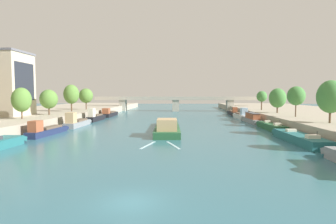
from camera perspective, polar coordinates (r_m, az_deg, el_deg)
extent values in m
plane|color=#336675|center=(19.46, -7.72, -18.29)|extent=(400.00, 400.00, 0.00)
cube|color=#A89E89|center=(85.68, -28.30, -0.84)|extent=(36.00, 170.00, 2.37)
cube|color=#A89E89|center=(82.21, 30.76, -1.09)|extent=(36.00, 170.00, 2.37)
cube|color=#235633|center=(55.31, -0.16, -3.31)|extent=(5.82, 24.08, 1.08)
cube|color=#235633|center=(67.50, -0.10, -1.95)|extent=(4.34, 1.47, 0.90)
cube|color=#235633|center=(55.24, -0.16, -2.73)|extent=(5.91, 24.08, 0.06)
cube|color=tan|center=(47.07, -0.21, -2.63)|extent=(3.64, 4.95, 1.92)
cube|color=black|center=(49.42, -0.19, -2.00)|extent=(2.70, 0.18, 0.54)
cube|color=brown|center=(57.59, -0.14, -2.26)|extent=(4.20, 12.58, 0.36)
cylinder|color=#232328|center=(48.06, 0.61, -2.99)|extent=(0.07, 0.07, 1.10)
cube|color=#A5D1DB|center=(39.37, 1.04, -6.94)|extent=(2.31, 5.79, 0.03)
cube|color=#A5D1DB|center=(39.48, -4.22, -6.92)|extent=(1.68, 5.93, 0.03)
cube|color=#23666B|center=(46.88, -29.32, -4.82)|extent=(2.94, 1.28, 0.97)
cube|color=#1E284C|center=(53.86, -23.91, -3.86)|extent=(2.44, 11.05, 1.01)
cube|color=#1E284C|center=(58.97, -21.13, -3.06)|extent=(1.97, 1.29, 0.87)
cube|color=#1E284C|center=(53.80, -23.93, -3.30)|extent=(2.48, 11.05, 0.06)
cube|color=#9E5133|center=(50.50, -26.03, -2.70)|extent=(1.60, 2.25, 1.85)
cube|color=black|center=(51.41, -25.40, -2.26)|extent=(1.22, 0.08, 0.52)
cube|color=brown|center=(54.73, -23.37, -2.95)|extent=(1.79, 5.76, 0.36)
cylinder|color=#232328|center=(50.75, -25.47, -3.08)|extent=(0.07, 0.07, 1.10)
cube|color=gray|center=(65.71, -18.42, -2.39)|extent=(2.60, 11.05, 1.09)
cube|color=gray|center=(71.18, -16.76, -1.81)|extent=(2.30, 1.27, 0.91)
cube|color=gray|center=(65.65, -18.43, -1.89)|extent=(2.65, 11.05, 0.06)
cube|color=tan|center=(62.08, -19.68, -1.14)|extent=(1.84, 2.23, 2.27)
cube|color=black|center=(63.08, -19.31, -0.75)|extent=(1.44, 0.06, 0.64)
cube|color=brown|center=(66.66, -18.10, -1.62)|extent=(1.97, 5.76, 0.36)
cylinder|color=#232328|center=(62.40, -19.21, -1.65)|extent=(0.07, 0.07, 1.10)
cube|color=black|center=(78.34, -14.84, -1.30)|extent=(2.08, 10.10, 1.29)
cube|color=black|center=(83.41, -13.62, -0.90)|extent=(1.81, 1.30, 1.01)
cube|color=black|center=(78.28, -14.85, -0.81)|extent=(2.12, 10.10, 0.06)
cube|color=beige|center=(74.99, -15.73, -0.12)|extent=(1.45, 2.04, 2.29)
cube|color=black|center=(75.92, -15.47, 0.19)|extent=(1.13, 0.05, 0.64)
cube|color=brown|center=(79.21, -14.61, -0.60)|extent=(1.57, 5.26, 0.36)
cylinder|color=#232328|center=(75.31, -15.42, -0.55)|extent=(0.07, 0.07, 1.10)
cube|color=black|center=(93.52, -12.16, -0.52)|extent=(3.18, 13.31, 1.12)
cube|color=black|center=(100.28, -11.23, -0.17)|extent=(2.66, 1.32, 0.92)
cube|color=black|center=(93.48, -12.17, -0.16)|extent=(3.23, 13.31, 0.06)
cube|color=#9E5133|center=(89.07, -12.86, 0.22)|extent=(2.15, 2.71, 1.72)
cube|color=black|center=(90.35, -12.65, 0.43)|extent=(1.65, 0.08, 0.48)
cube|color=brown|center=(94.75, -11.98, 0.02)|extent=(2.37, 6.94, 0.36)
cylinder|color=#232328|center=(89.50, -12.51, 0.04)|extent=(0.07, 0.07, 1.10)
cube|color=gray|center=(37.13, 31.25, -6.94)|extent=(2.19, 1.28, 1.01)
cube|color=#23666B|center=(45.73, 25.87, -5.06)|extent=(3.40, 13.91, 1.24)
cube|color=#23666B|center=(52.35, 22.60, -3.77)|extent=(2.87, 1.34, 0.99)
cube|color=#23666B|center=(45.64, 25.89, -4.25)|extent=(3.46, 13.91, 0.06)
cube|color=beige|center=(48.37, 24.42, -3.51)|extent=(1.52, 0.94, 0.40)
cube|color=beige|center=(42.14, 28.07, -4.58)|extent=(1.67, 1.15, 0.48)
cylinder|color=#232328|center=(42.06, 28.80, -4.19)|extent=(0.07, 0.07, 1.10)
cube|color=#235633|center=(60.19, 20.88, -2.93)|extent=(2.81, 11.58, 1.20)
cube|color=#235633|center=(65.93, 19.11, -2.23)|extent=(2.33, 1.33, 0.97)
cube|color=#235633|center=(60.12, 20.89, -2.33)|extent=(2.85, 11.59, 0.06)
cube|color=beige|center=(62.48, 20.12, -1.89)|extent=(1.23, 0.94, 0.40)
cube|color=beige|center=(57.09, 21.98, -2.39)|extent=(1.36, 1.15, 0.48)
cylinder|color=#232328|center=(56.97, 22.41, -2.10)|extent=(0.07, 0.07, 1.10)
cube|color=gray|center=(73.77, 17.14, -1.74)|extent=(2.38, 12.21, 1.04)
cube|color=gray|center=(79.96, 15.94, -1.23)|extent=(2.02, 1.27, 0.89)
cube|color=gray|center=(73.72, 17.15, -1.31)|extent=(2.42, 12.21, 0.06)
cube|color=#9E5133|center=(73.07, 17.29, -0.77)|extent=(1.90, 7.82, 1.42)
cube|color=#4C4C51|center=(73.02, 17.30, -0.19)|extent=(2.03, 8.06, 0.08)
cylinder|color=#232328|center=(70.26, 18.18, -1.09)|extent=(0.07, 0.07, 1.10)
cube|color=silver|center=(86.37, 15.02, -0.88)|extent=(2.74, 10.91, 1.20)
cube|color=silver|center=(91.96, 14.17, -0.52)|extent=(2.29, 1.33, 0.97)
cube|color=silver|center=(86.32, 15.02, -0.47)|extent=(2.79, 10.92, 0.06)
cube|color=#9EBCD6|center=(82.68, 15.64, 0.12)|extent=(1.85, 2.23, 2.16)
cube|color=black|center=(83.72, 15.46, 0.38)|extent=(1.42, 0.08, 0.60)
cube|color=brown|center=(87.36, 14.86, -0.28)|extent=(2.04, 5.70, 0.36)
cylinder|color=#232328|center=(83.22, 15.80, -0.23)|extent=(0.07, 0.07, 1.10)
cube|color=black|center=(98.87, 13.41, -0.30)|extent=(2.21, 11.68, 1.17)
cube|color=black|center=(104.94, 12.88, -0.01)|extent=(1.95, 1.27, 0.95)
cube|color=black|center=(98.83, 13.42, 0.05)|extent=(2.25, 11.68, 0.06)
cube|color=#9E5133|center=(94.87, 13.81, 0.46)|extent=(1.56, 2.35, 1.77)
cube|color=black|center=(96.02, 13.70, 0.65)|extent=(1.22, 0.05, 0.50)
cube|color=brown|center=(99.96, 13.31, 0.22)|extent=(1.68, 6.08, 0.36)
cylinder|color=#232328|center=(95.40, 13.94, 0.27)|extent=(0.07, 0.07, 1.10)
cylinder|color=brown|center=(62.12, -28.31, -0.12)|extent=(0.28, 0.28, 2.52)
ellipsoid|color=#568438|center=(62.02, -28.38, 2.28)|extent=(3.77, 3.77, 4.87)
cylinder|color=brown|center=(71.63, -23.68, 0.47)|extent=(0.38, 0.38, 2.55)
ellipsoid|color=#568438|center=(71.54, -23.73, 2.50)|extent=(4.17, 4.17, 4.60)
cylinder|color=brown|center=(84.10, -19.57, 1.31)|extent=(0.39, 0.39, 3.48)
ellipsoid|color=#568438|center=(84.04, -19.62, 3.54)|extent=(4.41, 4.41, 5.57)
cylinder|color=brown|center=(93.15, -16.79, 1.49)|extent=(0.33, 0.33, 3.21)
ellipsoid|color=#568438|center=(93.09, -16.82, 3.29)|extent=(4.47, 4.47, 4.75)
cylinder|color=brown|center=(54.45, 30.85, -0.43)|extent=(0.35, 0.35, 2.98)
ellipsoid|color=#427F3D|center=(54.34, 30.95, 2.77)|extent=(4.48, 4.48, 5.66)
cylinder|color=brown|center=(66.05, 25.22, 0.58)|extent=(0.25, 0.25, 3.47)
ellipsoid|color=#427F3D|center=(65.98, 25.29, 3.09)|extent=(3.79, 3.79, 4.20)
cylinder|color=brown|center=(78.44, 21.94, 0.77)|extent=(0.39, 0.39, 2.57)
ellipsoid|color=#427F3D|center=(78.36, 21.99, 2.75)|extent=(4.43, 4.43, 5.18)
cylinder|color=brown|center=(91.44, 19.04, 1.47)|extent=(0.36, 0.36, 3.38)
ellipsoid|color=#427F3D|center=(91.38, 19.07, 3.12)|extent=(3.22, 3.22, 3.42)
cube|color=#232833|center=(71.07, -27.83, 5.67)|extent=(0.04, 7.48, 8.61)
cube|color=#ADA899|center=(118.70, 1.63, 2.66)|extent=(70.79, 4.40, 0.60)
cube|color=#ADA899|center=(116.69, 1.60, 3.01)|extent=(70.79, 0.30, 0.90)
cube|color=#ADA899|center=(120.69, 1.66, 3.03)|extent=(70.79, 0.30, 0.90)
cube|color=#ADA899|center=(121.74, -9.45, 1.35)|extent=(2.80, 3.60, 4.87)
cube|color=#ADA899|center=(118.78, 1.63, 1.34)|extent=(2.80, 3.60, 4.87)
cube|color=#ADA899|center=(120.38, 12.84, 1.28)|extent=(2.80, 3.60, 4.87)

